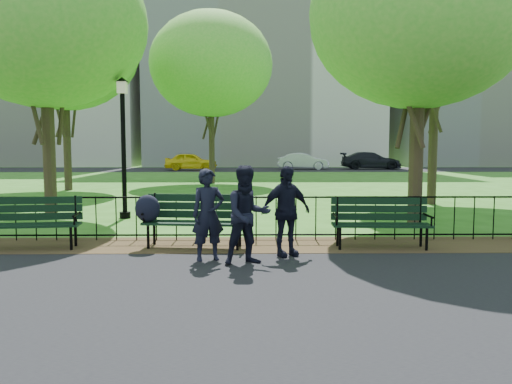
{
  "coord_description": "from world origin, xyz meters",
  "views": [
    {
      "loc": [
        0.47,
        -7.91,
        1.86
      ],
      "look_at": [
        0.59,
        1.5,
        1.03
      ],
      "focal_mm": 35.0,
      "sensor_mm": 36.0,
      "label": 1
    }
  ],
  "objects_px": {
    "tree_near_w": "(44,21)",
    "sedan_dark": "(371,161)",
    "park_bench_main": "(173,212)",
    "sedan_silver": "(303,161)",
    "tree_near_e": "(420,14)",
    "lamppost": "(123,142)",
    "person_right": "(286,211)",
    "person_left": "(208,215)",
    "taxi": "(191,161)",
    "person_mid": "(248,215)",
    "park_bench_left_a": "(29,217)",
    "tree_mid_w": "(64,47)",
    "tree_far_c": "(211,65)",
    "park_bench_right_a": "(380,217)",
    "tree_mid_e": "(437,11)"
  },
  "relations": [
    {
      "from": "person_mid",
      "to": "tree_mid_e",
      "type": "bearing_deg",
      "value": 35.93
    },
    {
      "from": "park_bench_left_a",
      "to": "lamppost",
      "type": "xyz_separation_m",
      "value": [
        0.75,
        4.04,
        1.42
      ]
    },
    {
      "from": "person_left",
      "to": "person_right",
      "type": "height_order",
      "value": "person_right"
    },
    {
      "from": "sedan_dark",
      "to": "lamppost",
      "type": "bearing_deg",
      "value": 158.31
    },
    {
      "from": "person_mid",
      "to": "person_right",
      "type": "distance_m",
      "value": 0.89
    },
    {
      "from": "tree_near_w",
      "to": "park_bench_main",
      "type": "bearing_deg",
      "value": -47.29
    },
    {
      "from": "tree_mid_e",
      "to": "person_left",
      "type": "bearing_deg",
      "value": -129.25
    },
    {
      "from": "park_bench_main",
      "to": "lamppost",
      "type": "relative_size",
      "value": 0.56
    },
    {
      "from": "tree_mid_w",
      "to": "person_right",
      "type": "xyz_separation_m",
      "value": [
        8.63,
        -13.62,
        -5.41
      ]
    },
    {
      "from": "tree_mid_w",
      "to": "tree_far_c",
      "type": "xyz_separation_m",
      "value": [
        6.03,
        4.23,
        -0.04
      ]
    },
    {
      "from": "park_bench_right_a",
      "to": "person_right",
      "type": "height_order",
      "value": "person_right"
    },
    {
      "from": "tree_far_c",
      "to": "person_right",
      "type": "relative_size",
      "value": 5.72
    },
    {
      "from": "sedan_silver",
      "to": "tree_near_e",
      "type": "bearing_deg",
      "value": -178.31
    },
    {
      "from": "park_bench_right_a",
      "to": "lamppost",
      "type": "relative_size",
      "value": 0.49
    },
    {
      "from": "sedan_dark",
      "to": "person_right",
      "type": "bearing_deg",
      "value": 167.15
    },
    {
      "from": "park_bench_right_a",
      "to": "sedan_silver",
      "type": "relative_size",
      "value": 0.42
    },
    {
      "from": "park_bench_main",
      "to": "person_right",
      "type": "bearing_deg",
      "value": -14.17
    },
    {
      "from": "park_bench_main",
      "to": "tree_near_e",
      "type": "height_order",
      "value": "tree_near_e"
    },
    {
      "from": "tree_near_w",
      "to": "taxi",
      "type": "xyz_separation_m",
      "value": [
        0.55,
        27.81,
        -4.45
      ]
    },
    {
      "from": "park_bench_left_a",
      "to": "lamppost",
      "type": "relative_size",
      "value": 0.51
    },
    {
      "from": "tree_near_w",
      "to": "sedan_dark",
      "type": "relative_size",
      "value": 1.45
    },
    {
      "from": "person_left",
      "to": "taxi",
      "type": "bearing_deg",
      "value": 78.43
    },
    {
      "from": "park_bench_right_a",
      "to": "person_left",
      "type": "relative_size",
      "value": 1.2
    },
    {
      "from": "lamppost",
      "to": "person_left",
      "type": "distance_m",
      "value": 5.82
    },
    {
      "from": "person_mid",
      "to": "person_right",
      "type": "height_order",
      "value": "person_mid"
    },
    {
      "from": "park_bench_main",
      "to": "park_bench_right_a",
      "type": "bearing_deg",
      "value": 5.08
    },
    {
      "from": "person_right",
      "to": "sedan_silver",
      "type": "bearing_deg",
      "value": 60.37
    },
    {
      "from": "park_bench_right_a",
      "to": "lamppost",
      "type": "height_order",
      "value": "lamppost"
    },
    {
      "from": "park_bench_main",
      "to": "park_bench_left_a",
      "type": "xyz_separation_m",
      "value": [
        -2.63,
        -0.06,
        -0.09
      ]
    },
    {
      "from": "tree_mid_w",
      "to": "taxi",
      "type": "bearing_deg",
      "value": 80.63
    },
    {
      "from": "tree_near_w",
      "to": "sedan_silver",
      "type": "xyz_separation_m",
      "value": [
        9.94,
        28.92,
        -4.46
      ]
    },
    {
      "from": "lamppost",
      "to": "person_mid",
      "type": "distance_m",
      "value": 6.37
    },
    {
      "from": "park_bench_left_a",
      "to": "sedan_dark",
      "type": "bearing_deg",
      "value": 59.83
    },
    {
      "from": "park_bench_main",
      "to": "sedan_dark",
      "type": "xyz_separation_m",
      "value": [
        11.95,
        33.97,
        0.08
      ]
    },
    {
      "from": "park_bench_left_a",
      "to": "person_mid",
      "type": "bearing_deg",
      "value": -24.7
    },
    {
      "from": "tree_near_w",
      "to": "sedan_dark",
      "type": "bearing_deg",
      "value": 61.78
    },
    {
      "from": "park_bench_left_a",
      "to": "tree_near_e",
      "type": "xyz_separation_m",
      "value": [
        7.97,
        2.53,
        4.33
      ]
    },
    {
      "from": "park_bench_right_a",
      "to": "lamppost",
      "type": "bearing_deg",
      "value": 147.73
    },
    {
      "from": "tree_near_e",
      "to": "tree_mid_w",
      "type": "height_order",
      "value": "tree_mid_w"
    },
    {
      "from": "tree_near_w",
      "to": "tree_mid_w",
      "type": "bearing_deg",
      "value": 107.02
    },
    {
      "from": "park_bench_left_a",
      "to": "tree_mid_w",
      "type": "relative_size",
      "value": 0.21
    },
    {
      "from": "taxi",
      "to": "tree_mid_w",
      "type": "bearing_deg",
      "value": 170.78
    },
    {
      "from": "person_mid",
      "to": "sedan_dark",
      "type": "relative_size",
      "value": 0.31
    },
    {
      "from": "tree_near_w",
      "to": "sedan_silver",
      "type": "height_order",
      "value": "tree_near_w"
    },
    {
      "from": "person_right",
      "to": "tree_near_w",
      "type": "bearing_deg",
      "value": 116.95
    },
    {
      "from": "sedan_silver",
      "to": "sedan_dark",
      "type": "height_order",
      "value": "sedan_dark"
    },
    {
      "from": "park_bench_left_a",
      "to": "taxi",
      "type": "height_order",
      "value": "taxi"
    },
    {
      "from": "person_mid",
      "to": "tree_near_e",
      "type": "bearing_deg",
      "value": 25.47
    },
    {
      "from": "tree_near_e",
      "to": "lamppost",
      "type": "bearing_deg",
      "value": 168.16
    },
    {
      "from": "lamppost",
      "to": "person_right",
      "type": "relative_size",
      "value": 2.38
    }
  ]
}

